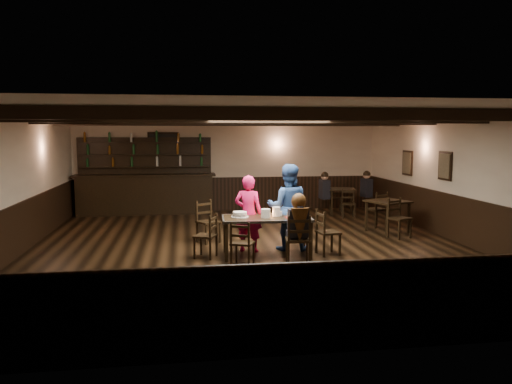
{
  "coord_description": "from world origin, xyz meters",
  "views": [
    {
      "loc": [
        -1.33,
        -9.91,
        2.34
      ],
      "look_at": [
        0.15,
        0.2,
        1.12
      ],
      "focal_mm": 35.0,
      "sensor_mm": 36.0,
      "label": 1
    }
  ],
  "objects": [
    {
      "name": "ground",
      "position": [
        0.0,
        0.0,
        0.0
      ],
      "size": [
        10.0,
        10.0,
        0.0
      ],
      "primitive_type": "plane",
      "color": "black",
      "rests_on": "ground"
    },
    {
      "name": "room_shell",
      "position": [
        0.01,
        0.04,
        1.75
      ],
      "size": [
        9.02,
        10.02,
        2.71
      ],
      "color": "beige",
      "rests_on": "ground"
    },
    {
      "name": "dining_table",
      "position": [
        0.21,
        -0.74,
        0.68
      ],
      "size": [
        1.72,
        0.92,
        0.75
      ],
      "color": "black",
      "rests_on": "ground"
    },
    {
      "name": "chair_near_left",
      "position": [
        -0.35,
        -1.41,
        0.47
      ],
      "size": [
        0.49,
        0.48,
        0.8
      ],
      "color": "black",
      "rests_on": "ground"
    },
    {
      "name": "chair_near_right",
      "position": [
        0.65,
        -1.54,
        0.53
      ],
      "size": [
        0.47,
        0.45,
        0.91
      ],
      "color": "black",
      "rests_on": "ground"
    },
    {
      "name": "chair_end_left",
      "position": [
        -0.88,
        -0.72,
        0.49
      ],
      "size": [
        0.5,
        0.51,
        0.83
      ],
      "color": "black",
      "rests_on": "ground"
    },
    {
      "name": "chair_end_right",
      "position": [
        1.33,
        -0.81,
        0.51
      ],
      "size": [
        0.45,
        0.46,
        0.87
      ],
      "color": "black",
      "rests_on": "ground"
    },
    {
      "name": "chair_far_pushed",
      "position": [
        -0.86,
        0.66,
        0.52
      ],
      "size": [
        0.56,
        0.56,
        0.9
      ],
      "color": "black",
      "rests_on": "ground"
    },
    {
      "name": "woman_pink",
      "position": [
        -0.08,
        -0.32,
        0.76
      ],
      "size": [
        0.65,
        0.54,
        1.51
      ],
      "primitive_type": "imported",
      "rotation": [
        0.0,
        0.0,
        2.77
      ],
      "color": "#DD1F5A",
      "rests_on": "ground"
    },
    {
      "name": "man_blue",
      "position": [
        0.72,
        -0.27,
        0.86
      ],
      "size": [
        0.95,
        0.8,
        1.72
      ],
      "primitive_type": "imported",
      "rotation": [
        0.0,
        0.0,
        2.95
      ],
      "color": "navy",
      "rests_on": "ground"
    },
    {
      "name": "seated_person",
      "position": [
        0.65,
        -1.49,
        0.84
      ],
      "size": [
        0.35,
        0.52,
        0.85
      ],
      "color": "black",
      "rests_on": "ground"
    },
    {
      "name": "cake",
      "position": [
        -0.29,
        -0.67,
        0.8
      ],
      "size": [
        0.33,
        0.33,
        0.1
      ],
      "color": "white",
      "rests_on": "dining_table"
    },
    {
      "name": "plate_stack_a",
      "position": [
        0.18,
        -0.8,
        0.84
      ],
      "size": [
        0.18,
        0.18,
        0.17
      ],
      "primitive_type": "cylinder",
      "color": "white",
      "rests_on": "dining_table"
    },
    {
      "name": "plate_stack_b",
      "position": [
        0.42,
        -0.66,
        0.84
      ],
      "size": [
        0.15,
        0.15,
        0.18
      ],
      "primitive_type": "cylinder",
      "color": "white",
      "rests_on": "dining_table"
    },
    {
      "name": "tea_light",
      "position": [
        0.29,
        -0.64,
        0.78
      ],
      "size": [
        0.05,
        0.05,
        0.06
      ],
      "color": "#A5A8AD",
      "rests_on": "dining_table"
    },
    {
      "name": "salt_shaker",
      "position": [
        0.61,
        -0.8,
        0.8
      ],
      "size": [
        0.04,
        0.04,
        0.1
      ],
      "primitive_type": "cylinder",
      "color": "silver",
      "rests_on": "dining_table"
    },
    {
      "name": "pepper_shaker",
      "position": [
        0.64,
        -0.83,
        0.8
      ],
      "size": [
        0.04,
        0.04,
        0.1
      ],
      "primitive_type": "cylinder",
      "color": "#A5A8AD",
      "rests_on": "dining_table"
    },
    {
      "name": "drink_glass",
      "position": [
        0.49,
        -0.67,
        0.8
      ],
      "size": [
        0.06,
        0.06,
        0.1
      ],
      "primitive_type": "cylinder",
      "color": "silver",
      "rests_on": "dining_table"
    },
    {
      "name": "menu_red",
      "position": [
        0.7,
        -0.84,
        0.75
      ],
      "size": [
        0.29,
        0.21,
        0.0
      ],
      "primitive_type": "cube",
      "rotation": [
        0.0,
        0.0,
        0.03
      ],
      "color": "maroon",
      "rests_on": "dining_table"
    },
    {
      "name": "menu_blue",
      "position": [
        0.79,
        -0.64,
        0.75
      ],
      "size": [
        0.32,
        0.25,
        0.0
      ],
      "primitive_type": "cube",
      "rotation": [
        0.0,
        0.0,
        -0.23
      ],
      "color": "#0F1D4D",
      "rests_on": "dining_table"
    },
    {
      "name": "bar_counter",
      "position": [
        -2.42,
        4.72,
        0.73
      ],
      "size": [
        4.0,
        0.7,
        2.2
      ],
      "color": "black",
      "rests_on": "ground"
    },
    {
      "name": "back_table_a",
      "position": [
        3.41,
        1.12,
        0.65
      ],
      "size": [
        1.08,
        1.08,
        0.75
      ],
      "color": "black",
      "rests_on": "ground"
    },
    {
      "name": "back_table_b",
      "position": [
        3.15,
        3.74,
        0.64
      ],
      "size": [
        0.87,
        0.87,
        0.75
      ],
      "color": "black",
      "rests_on": "ground"
    },
    {
      "name": "bg_patron_left",
      "position": [
        2.62,
        3.71,
        0.85
      ],
      "size": [
        0.25,
        0.38,
        0.77
      ],
      "color": "black",
      "rests_on": "ground"
    },
    {
      "name": "bg_patron_right",
      "position": [
        3.95,
        3.92,
        0.85
      ],
      "size": [
        0.27,
        0.39,
        0.77
      ],
      "color": "black",
      "rests_on": "ground"
    }
  ]
}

